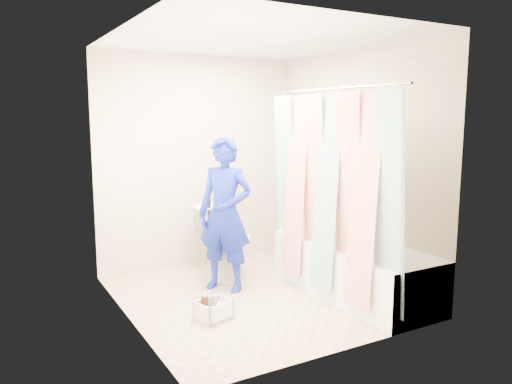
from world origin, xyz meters
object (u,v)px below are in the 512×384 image
bathtub (353,268)px  toilet (223,242)px  plumber (225,214)px  cleaning_caddy (214,310)px

bathtub → toilet: (-0.83, 1.15, 0.11)m
plumber → bathtub: bearing=13.4°
bathtub → plumber: 1.35m
bathtub → toilet: size_ratio=2.33×
bathtub → cleaning_caddy: 1.44m
bathtub → toilet: 1.43m
plumber → cleaning_caddy: 1.03m
bathtub → plumber: plumber is taller
bathtub → cleaning_caddy: size_ratio=5.28×
toilet → plumber: 0.57m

